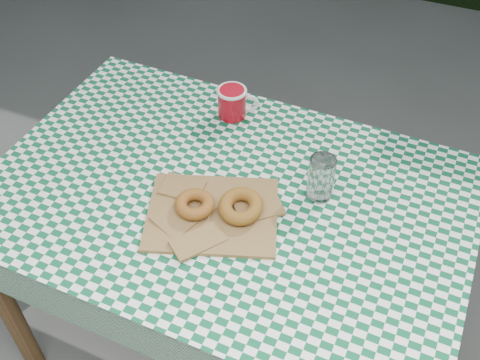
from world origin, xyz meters
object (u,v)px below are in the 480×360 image
table (228,277)px  drinking_glass (321,178)px  coffee_mug (232,103)px  paper_bag (212,213)px

table → drinking_glass: bearing=23.2°
coffee_mug → drinking_glass: 0.41m
table → paper_bag: (-0.00, -0.08, 0.39)m
paper_bag → drinking_glass: (0.23, 0.18, 0.05)m
table → paper_bag: size_ratio=3.82×
table → coffee_mug: 0.54m
paper_bag → drinking_glass: 0.29m
table → drinking_glass: (0.23, 0.09, 0.44)m
paper_bag → coffee_mug: (-0.11, 0.40, 0.04)m
table → drinking_glass: 0.51m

